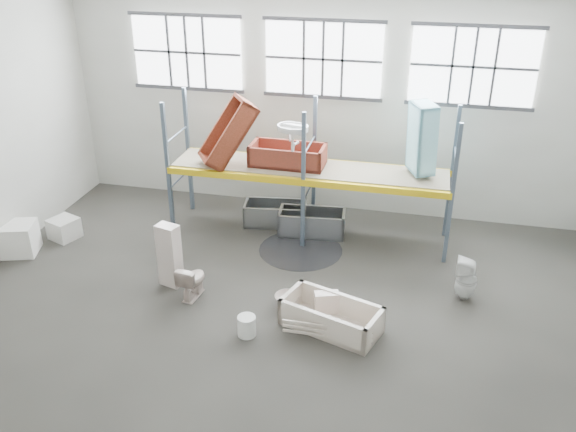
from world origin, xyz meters
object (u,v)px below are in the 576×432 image
(toilet_beige, at_px, (192,280))
(toilet_white, at_px, (466,279))
(bucket, at_px, (247,326))
(rust_tub_flat, at_px, (288,155))
(blue_tub_upright, at_px, (422,138))
(bathtub_beige, at_px, (331,316))
(steel_tub_right, at_px, (312,222))
(carton_near, at_px, (17,239))
(cistern_tall, at_px, (170,255))
(steel_tub_left, at_px, (275,213))

(toilet_beige, distance_m, toilet_white, 5.10)
(toilet_beige, bearing_deg, bucket, 152.10)
(rust_tub_flat, height_order, blue_tub_upright, blue_tub_upright)
(bathtub_beige, bearing_deg, toilet_beige, -169.53)
(steel_tub_right, xyz_separation_m, carton_near, (-5.91, -2.28, 0.07))
(toilet_beige, xyz_separation_m, steel_tub_right, (1.70, 2.99, -0.07))
(toilet_white, xyz_separation_m, bucket, (-3.66, -1.98, -0.24))
(toilet_white, relative_size, carton_near, 1.09)
(cistern_tall, height_order, steel_tub_right, cistern_tall)
(toilet_beige, bearing_deg, carton_near, -2.92)
(bathtub_beige, distance_m, steel_tub_right, 3.52)
(steel_tub_left, distance_m, rust_tub_flat, 1.61)
(steel_tub_right, bearing_deg, bathtub_beige, -73.45)
(toilet_beige, bearing_deg, blue_tub_upright, -135.09)
(cistern_tall, height_order, rust_tub_flat, rust_tub_flat)
(steel_tub_right, height_order, blue_tub_upright, blue_tub_upright)
(bathtub_beige, xyz_separation_m, bucket, (-1.37, -0.53, -0.07))
(bathtub_beige, height_order, carton_near, carton_near)
(toilet_white, bearing_deg, bucket, -57.79)
(bathtub_beige, relative_size, steel_tub_left, 1.20)
(carton_near, bearing_deg, bucket, -16.35)
(bathtub_beige, relative_size, cistern_tall, 1.33)
(toilet_white, height_order, rust_tub_flat, rust_tub_flat)
(steel_tub_left, bearing_deg, bucket, -82.60)
(steel_tub_left, bearing_deg, steel_tub_right, -16.09)
(bucket, xyz_separation_m, carton_near, (-5.54, 1.62, 0.15))
(cistern_tall, relative_size, rust_tub_flat, 0.80)
(cistern_tall, xyz_separation_m, carton_near, (-3.65, 0.41, -0.31))
(cistern_tall, distance_m, steel_tub_right, 3.52)
(toilet_beige, xyz_separation_m, bucket, (1.33, -0.92, -0.16))
(steel_tub_right, height_order, carton_near, carton_near)
(bathtub_beige, relative_size, toilet_beige, 2.48)
(toilet_beige, bearing_deg, cistern_tall, -22.05)
(cistern_tall, distance_m, carton_near, 3.69)
(steel_tub_right, bearing_deg, steel_tub_left, 163.91)
(toilet_beige, height_order, toilet_white, toilet_white)
(cistern_tall, bearing_deg, bucket, -17.01)
(toilet_white, relative_size, steel_tub_right, 0.58)
(steel_tub_left, height_order, blue_tub_upright, blue_tub_upright)
(steel_tub_left, bearing_deg, bathtub_beige, -62.27)
(steel_tub_left, height_order, carton_near, carton_near)
(cistern_tall, bearing_deg, toilet_white, 23.74)
(cistern_tall, relative_size, blue_tub_upright, 0.89)
(bathtub_beige, bearing_deg, steel_tub_left, 136.37)
(steel_tub_left, relative_size, steel_tub_right, 0.96)
(bathtub_beige, distance_m, bucket, 1.47)
(bathtub_beige, xyz_separation_m, steel_tub_left, (-1.91, 3.64, 0.01))
(bathtub_beige, relative_size, bucket, 4.60)
(blue_tub_upright, distance_m, bucket, 5.26)
(bucket, bearing_deg, toilet_white, 28.44)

